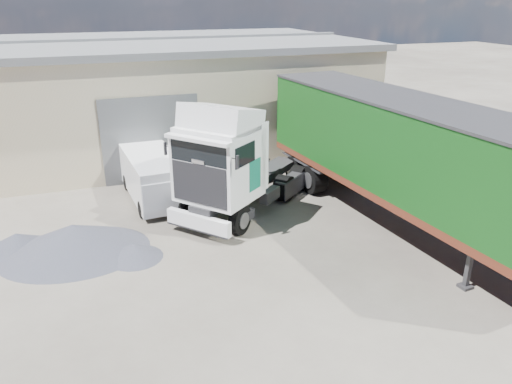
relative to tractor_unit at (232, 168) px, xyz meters
name	(u,v)px	position (x,y,z in m)	size (l,w,h in m)	color
ground	(290,296)	(-0.11, -5.46, -1.77)	(120.00, 120.00, 0.00)	#282520
warehouse	(49,99)	(-6.11, 10.53, 0.89)	(30.60, 12.60, 5.42)	beige
brick_boundary_wall	(481,147)	(11.39, 0.54, -0.52)	(0.35, 26.00, 2.50)	brown
tractor_unit	(232,168)	(0.00, 0.00, 0.00)	(6.25, 5.78, 4.22)	black
box_trailer	(401,150)	(5.09, -2.42, 0.85)	(3.93, 13.16, 4.31)	#2D2D30
panel_van	(155,179)	(-2.39, 2.24, -0.86)	(2.07, 4.45, 1.77)	black
gravel_heap	(71,240)	(-5.47, -1.03, -1.34)	(5.26, 4.54, 0.94)	#21232C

